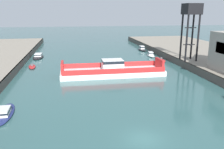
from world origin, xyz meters
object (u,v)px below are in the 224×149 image
at_px(chain_ferry, 113,70).
at_px(moored_boat_near_left, 38,56).
at_px(moored_boat_mid_right, 151,55).
at_px(moored_boat_far_right, 142,49).
at_px(moored_boat_mid_left, 4,113).
at_px(moored_boat_upstream_a, 161,60).
at_px(moored_boat_far_left, 32,67).
at_px(crane_tower, 191,15).

height_order(chain_ferry, moored_boat_near_left, chain_ferry).
relative_size(moored_boat_near_left, moored_boat_mid_right, 1.34).
bearing_deg(moored_boat_far_right, moored_boat_mid_left, -124.55).
height_order(moored_boat_mid_left, moored_boat_upstream_a, moored_boat_mid_left).
xyz_separation_m(moored_boat_far_left, moored_boat_upstream_a, (34.94, 2.13, 0.07)).
xyz_separation_m(moored_boat_near_left, moored_boat_upstream_a, (34.99, -11.01, -0.16)).
bearing_deg(chain_ferry, moored_boat_far_left, 150.29).
bearing_deg(moored_boat_near_left, moored_boat_upstream_a, -17.47).
bearing_deg(moored_boat_far_right, chain_ferry, -117.25).
bearing_deg(moored_boat_far_left, moored_boat_far_right, 30.66).
bearing_deg(moored_boat_far_left, crane_tower, -8.47).
xyz_separation_m(moored_boat_mid_left, moored_boat_far_right, (34.32, 49.84, 0.20)).
height_order(moored_boat_near_left, moored_boat_far_right, moored_boat_far_right).
height_order(moored_boat_mid_left, crane_tower, crane_tower).
distance_m(moored_boat_mid_right, crane_tower, 20.45).
height_order(chain_ferry, crane_tower, crane_tower).
bearing_deg(moored_boat_upstream_a, crane_tower, -63.15).
xyz_separation_m(chain_ferry, moored_boat_far_left, (-18.73, 10.69, -0.82)).
xyz_separation_m(chain_ferry, moored_boat_upstream_a, (16.21, 12.82, -0.75)).
relative_size(chain_ferry, moored_boat_upstream_a, 4.61).
relative_size(moored_boat_near_left, moored_boat_far_left, 1.53).
bearing_deg(crane_tower, moored_boat_near_left, 154.09).
distance_m(moored_boat_far_left, moored_boat_far_right, 40.56).
distance_m(moored_boat_far_right, moored_boat_upstream_a, 18.56).
bearing_deg(crane_tower, moored_boat_mid_right, 105.91).
bearing_deg(moored_boat_mid_left, moored_boat_far_left, 91.12).
xyz_separation_m(moored_boat_near_left, moored_boat_mid_right, (34.55, -3.30, 0.04)).
height_order(chain_ferry, moored_boat_upstream_a, chain_ferry).
relative_size(chain_ferry, moored_boat_near_left, 2.76).
xyz_separation_m(moored_boat_near_left, crane_tower, (39.01, -18.95, 12.44)).
bearing_deg(crane_tower, moored_boat_mid_left, -148.69).
bearing_deg(moored_boat_near_left, moored_boat_far_left, -89.80).
bearing_deg(moored_boat_mid_left, moored_boat_upstream_a, 42.31).
bearing_deg(moored_boat_mid_right, chain_ferry, -127.53).
bearing_deg(moored_boat_upstream_a, moored_boat_mid_right, 93.29).
xyz_separation_m(moored_boat_mid_left, moored_boat_mid_right, (33.93, 38.99, 0.08)).
distance_m(moored_boat_mid_right, moored_boat_far_right, 10.85).
height_order(chain_ferry, moored_boat_far_left, chain_ferry).
relative_size(chain_ferry, moored_boat_mid_right, 3.68).
xyz_separation_m(chain_ferry, moored_boat_far_right, (16.16, 31.37, -0.43)).
relative_size(moored_boat_mid_right, moored_boat_far_right, 1.06).
bearing_deg(moored_boat_mid_right, moored_boat_mid_left, -131.03).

